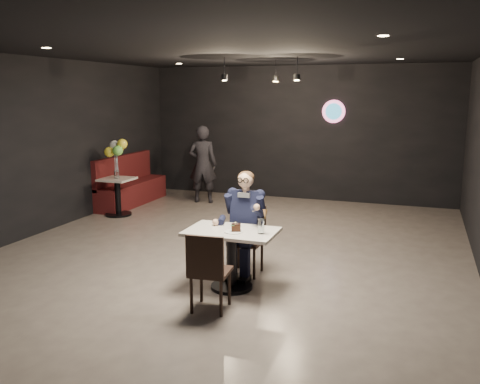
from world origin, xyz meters
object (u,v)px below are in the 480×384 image
at_px(sundae_glass, 261,226).
at_px(booth_bench, 131,180).
at_px(chair_near, 211,270).
at_px(seated_man, 246,222).
at_px(balloon_vase, 117,174).
at_px(chair_far, 246,241).
at_px(side_table, 118,197).
at_px(passerby, 203,164).
at_px(main_table, 232,259).

height_order(sundae_glass, booth_bench, booth_bench).
height_order(chair_near, seated_man, seated_man).
bearing_deg(balloon_vase, sundae_glass, -36.47).
bearing_deg(chair_far, sundae_glass, -56.07).
xyz_separation_m(booth_bench, side_table, (0.30, -1.00, -0.16)).
height_order(seated_man, balloon_vase, seated_man).
bearing_deg(passerby, chair_near, 102.13).
xyz_separation_m(sundae_glass, side_table, (-3.87, 2.86, -0.47)).
bearing_deg(side_table, passerby, 57.19).
relative_size(booth_bench, passerby, 1.25).
distance_m(chair_far, balloon_vase, 4.18).
relative_size(side_table, passerby, 0.44).
distance_m(main_table, side_table, 4.49).
xyz_separation_m(seated_man, passerby, (-2.39, 3.99, 0.13)).
relative_size(chair_near, side_table, 1.24).
distance_m(sundae_glass, booth_bench, 5.69).
bearing_deg(balloon_vase, passerby, 57.19).
distance_m(chair_far, passerby, 4.67).
bearing_deg(main_table, sundae_glass, -3.38).
bearing_deg(main_table, chair_far, 90.00).
height_order(side_table, passerby, passerby).
height_order(booth_bench, balloon_vase, booth_bench).
relative_size(sundae_glass, booth_bench, 0.08).
bearing_deg(chair_far, passerby, 120.93).
bearing_deg(sundae_glass, chair_far, 123.93).
bearing_deg(chair_far, balloon_vase, 146.71).
xyz_separation_m(main_table, booth_bench, (-3.78, 3.84, 0.16)).
xyz_separation_m(chair_near, seated_man, (0.00, 1.21, 0.26)).
bearing_deg(seated_man, passerby, 120.93).
bearing_deg(chair_far, chair_near, -90.00).
bearing_deg(booth_bench, sundae_glass, -42.79).
height_order(main_table, sundae_glass, sundae_glass).
xyz_separation_m(main_table, sundae_glass, (0.39, -0.02, 0.46)).
height_order(seated_man, passerby, passerby).
height_order(chair_near, balloon_vase, chair_near).
height_order(seated_man, side_table, seated_man).
bearing_deg(chair_near, passerby, 109.37).
height_order(chair_near, sundae_glass, sundae_glass).
xyz_separation_m(seated_man, sundae_glass, (0.39, -0.57, 0.12)).
bearing_deg(chair_near, balloon_vase, 129.56).
distance_m(booth_bench, side_table, 1.06).
relative_size(main_table, chair_far, 1.20).
bearing_deg(balloon_vase, side_table, 0.00).
height_order(chair_far, balloon_vase, chair_far).
bearing_deg(chair_near, sundae_glass, 53.69).
bearing_deg(passerby, side_table, 44.64).
distance_m(sundae_glass, side_table, 4.84).
bearing_deg(balloon_vase, main_table, -39.16).
xyz_separation_m(side_table, balloon_vase, (0.00, 0.00, 0.45)).
bearing_deg(main_table, seated_man, 90.00).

